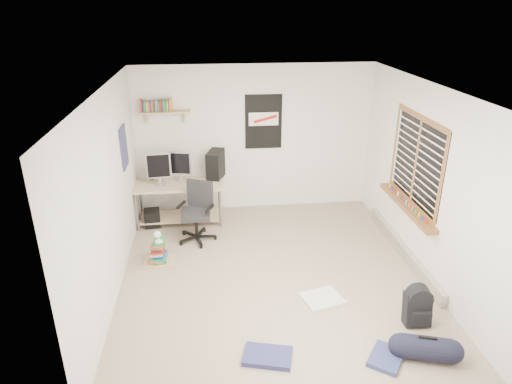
{
  "coord_description": "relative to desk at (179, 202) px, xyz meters",
  "views": [
    {
      "loc": [
        -0.78,
        -5.19,
        3.44
      ],
      "look_at": [
        -0.19,
        0.28,
        1.11
      ],
      "focal_mm": 32.0,
      "sensor_mm": 36.0,
      "label": 1
    }
  ],
  "objects": [
    {
      "name": "floor",
      "position": [
        1.3,
        -1.75,
        -0.37
      ],
      "size": [
        4.0,
        4.5,
        0.01
      ],
      "primitive_type": "cube",
      "color": "gray",
      "rests_on": "ground"
    },
    {
      "name": "ceiling",
      "position": [
        1.3,
        -1.75,
        2.14
      ],
      "size": [
        4.0,
        4.5,
        0.01
      ],
      "primitive_type": "cube",
      "color": "white",
      "rests_on": "ground"
    },
    {
      "name": "back_wall",
      "position": [
        1.3,
        0.5,
        0.89
      ],
      "size": [
        4.0,
        0.01,
        2.5
      ],
      "primitive_type": "cube",
      "color": "silver",
      "rests_on": "ground"
    },
    {
      "name": "left_wall",
      "position": [
        -0.71,
        -1.75,
        0.89
      ],
      "size": [
        0.01,
        4.5,
        2.5
      ],
      "primitive_type": "cube",
      "color": "silver",
      "rests_on": "ground"
    },
    {
      "name": "right_wall",
      "position": [
        3.3,
        -1.75,
        0.89
      ],
      "size": [
        0.01,
        4.5,
        2.5
      ],
      "primitive_type": "cube",
      "color": "silver",
      "rests_on": "ground"
    },
    {
      "name": "desk",
      "position": [
        0.0,
        0.0,
        0.0
      ],
      "size": [
        1.57,
        1.15,
        0.66
      ],
      "primitive_type": "cube",
      "rotation": [
        0.0,
        0.0,
        -0.41
      ],
      "color": "#CDB98E",
      "rests_on": "floor"
    },
    {
      "name": "monitor_left",
      "position": [
        -0.28,
        -0.03,
        0.5
      ],
      "size": [
        0.39,
        0.13,
        0.42
      ],
      "primitive_type": "cube",
      "rotation": [
        0.0,
        0.0,
        0.11
      ],
      "color": "#9A999D",
      "rests_on": "desk"
    },
    {
      "name": "monitor_right",
      "position": [
        0.04,
        0.09,
        0.49
      ],
      "size": [
        0.36,
        0.16,
        0.39
      ],
      "primitive_type": "cube",
      "rotation": [
        0.0,
        0.0,
        -0.21
      ],
      "color": "#959599",
      "rests_on": "desk"
    },
    {
      "name": "pc_tower",
      "position": [
        0.62,
        0.25,
        0.53
      ],
      "size": [
        0.34,
        0.5,
        0.48
      ],
      "primitive_type": "cube",
      "rotation": [
        0.0,
        0.0,
        -0.28
      ],
      "color": "black",
      "rests_on": "desk"
    },
    {
      "name": "keyboard",
      "position": [
        0.23,
        0.05,
        0.3
      ],
      "size": [
        0.37,
        0.16,
        0.02
      ],
      "primitive_type": "cube",
      "rotation": [
        0.0,
        0.0,
        0.11
      ],
      "color": "black",
      "rests_on": "desk"
    },
    {
      "name": "speaker_left",
      "position": [
        -0.45,
        0.25,
        0.37
      ],
      "size": [
        0.09,
        0.09,
        0.16
      ],
      "primitive_type": "cube",
      "rotation": [
        0.0,
        0.0,
        0.1
      ],
      "color": "black",
      "rests_on": "desk"
    },
    {
      "name": "speaker_right",
      "position": [
        0.62,
        0.17,
        0.39
      ],
      "size": [
        0.12,
        0.12,
        0.2
      ],
      "primitive_type": "cube",
      "rotation": [
        0.0,
        0.0,
        -0.31
      ],
      "color": "black",
      "rests_on": "desk"
    },
    {
      "name": "office_chair",
      "position": [
        0.28,
        -0.65,
        0.12
      ],
      "size": [
        0.79,
        0.79,
        0.92
      ],
      "primitive_type": "cube",
      "rotation": [
        0.0,
        0.0,
        -0.4
      ],
      "color": "black",
      "rests_on": "floor"
    },
    {
      "name": "wall_shelf",
      "position": [
        -0.15,
        0.39,
        1.42
      ],
      "size": [
        0.8,
        0.22,
        0.24
      ],
      "primitive_type": "cube",
      "color": "tan",
      "rests_on": "back_wall"
    },
    {
      "name": "poster_back_wall",
      "position": [
        1.45,
        0.48,
        1.19
      ],
      "size": [
        0.62,
        0.03,
        0.92
      ],
      "primitive_type": "cube",
      "color": "black",
      "rests_on": "back_wall"
    },
    {
      "name": "poster_left_wall",
      "position": [
        -0.69,
        -0.55,
        1.14
      ],
      "size": [
        0.02,
        0.42,
        0.6
      ],
      "primitive_type": "cube",
      "color": "navy",
      "rests_on": "left_wall"
    },
    {
      "name": "window",
      "position": [
        3.25,
        -1.45,
        1.08
      ],
      "size": [
        0.1,
        1.5,
        1.26
      ],
      "primitive_type": "cube",
      "color": "brown",
      "rests_on": "right_wall"
    },
    {
      "name": "baseboard_heater",
      "position": [
        3.25,
        -1.45,
        -0.28
      ],
      "size": [
        0.08,
        2.5,
        0.18
      ],
      "primitive_type": "cube",
      "color": "#B7B2A8",
      "rests_on": "floor"
    },
    {
      "name": "backpack",
      "position": [
        2.79,
        -2.92,
        -0.16
      ],
      "size": [
        0.31,
        0.26,
        0.38
      ],
      "primitive_type": "cube",
      "rotation": [
        0.0,
        0.0,
        -0.09
      ],
      "color": "black",
      "rests_on": "floor"
    },
    {
      "name": "duffel_bag",
      "position": [
        2.65,
        -3.47,
        -0.22
      ],
      "size": [
        0.32,
        0.32,
        0.51
      ],
      "primitive_type": "cylinder",
      "rotation": [
        0.0,
        0.0,
        -0.29
      ],
      "color": "black",
      "rests_on": "floor"
    },
    {
      "name": "tshirt",
      "position": [
        1.84,
        -2.38,
        -0.34
      ],
      "size": [
        0.55,
        0.5,
        0.04
      ],
      "primitive_type": "cube",
      "rotation": [
        0.0,
        0.0,
        0.27
      ],
      "color": "silver",
      "rests_on": "floor"
    },
    {
      "name": "jeans_a",
      "position": [
        1.03,
        -3.3,
        -0.33
      ],
      "size": [
        0.56,
        0.44,
        0.05
      ],
      "primitive_type": "cube",
      "rotation": [
        0.0,
        0.0,
        -0.26
      ],
      "color": "navy",
      "rests_on": "floor"
    },
    {
      "name": "jeans_b",
      "position": [
        2.25,
        -3.45,
        -0.34
      ],
      "size": [
        0.49,
        0.51,
        0.05
      ],
      "primitive_type": "cube",
      "rotation": [
        0.0,
        0.0,
        0.93
      ],
      "color": "navy",
      "rests_on": "floor"
    },
    {
      "name": "book_stack",
      "position": [
        -0.25,
        -1.25,
        -0.21
      ],
      "size": [
        0.49,
        0.43,
        0.28
      ],
      "primitive_type": "cube",
      "rotation": [
        0.0,
        0.0,
        0.26
      ],
      "color": "brown",
      "rests_on": "floor"
    },
    {
      "name": "desk_lamp",
      "position": [
        -0.23,
        -1.27,
        0.02
      ],
      "size": [
        0.16,
        0.2,
        0.18
      ],
      "primitive_type": "cube",
      "rotation": [
        0.0,
        0.0,
        0.34
      ],
      "color": "white",
      "rests_on": "book_stack"
    },
    {
      "name": "subwoofer",
      "position": [
        -0.45,
        -0.1,
        -0.22
      ],
      "size": [
        0.28,
        0.28,
        0.28
      ],
      "primitive_type": "cube",
      "rotation": [
        0.0,
        0.0,
        0.11
      ],
      "color": "black",
      "rests_on": "floor"
    }
  ]
}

